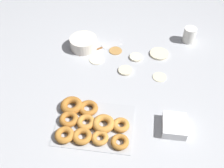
{
  "coord_description": "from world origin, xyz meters",
  "views": [
    {
      "loc": [
        0.09,
        -1.18,
        1.14
      ],
      "look_at": [
        -0.05,
        -0.13,
        0.04
      ],
      "focal_mm": 45.0,
      "sensor_mm": 36.0,
      "label": 1
    }
  ],
  "objects_px": {
    "paper_cup": "(189,35)",
    "pancake_0": "(116,50)",
    "pancake_3": "(159,54)",
    "pancake_5": "(160,77)",
    "container_stack": "(174,125)",
    "spatula": "(107,46)",
    "pancake_2": "(125,70)",
    "donut_tray": "(89,123)",
    "pancake_1": "(97,59)",
    "batter_bowl": "(84,43)",
    "pancake_4": "(136,57)"
  },
  "relations": [
    {
      "from": "pancake_5",
      "to": "paper_cup",
      "type": "relative_size",
      "value": 0.81
    },
    {
      "from": "pancake_2",
      "to": "pancake_4",
      "type": "relative_size",
      "value": 1.04
    },
    {
      "from": "paper_cup",
      "to": "pancake_0",
      "type": "bearing_deg",
      "value": -160.27
    },
    {
      "from": "pancake_4",
      "to": "pancake_3",
      "type": "bearing_deg",
      "value": 20.25
    },
    {
      "from": "pancake_0",
      "to": "pancake_2",
      "type": "xyz_separation_m",
      "value": [
        0.08,
        -0.18,
        0.0
      ]
    },
    {
      "from": "pancake_5",
      "to": "donut_tray",
      "type": "relative_size",
      "value": 0.21
    },
    {
      "from": "batter_bowl",
      "to": "donut_tray",
      "type": "bearing_deg",
      "value": -75.96
    },
    {
      "from": "pancake_1",
      "to": "pancake_4",
      "type": "height_order",
      "value": "pancake_4"
    },
    {
      "from": "pancake_2",
      "to": "spatula",
      "type": "height_order",
      "value": "pancake_2"
    },
    {
      "from": "pancake_2",
      "to": "pancake_3",
      "type": "relative_size",
      "value": 0.72
    },
    {
      "from": "pancake_1",
      "to": "spatula",
      "type": "distance_m",
      "value": 0.15
    },
    {
      "from": "donut_tray",
      "to": "pancake_1",
      "type": "bearing_deg",
      "value": 95.39
    },
    {
      "from": "container_stack",
      "to": "paper_cup",
      "type": "distance_m",
      "value": 0.73
    },
    {
      "from": "pancake_0",
      "to": "spatula",
      "type": "relative_size",
      "value": 0.31
    },
    {
      "from": "pancake_3",
      "to": "pancake_5",
      "type": "relative_size",
      "value": 1.46
    },
    {
      "from": "pancake_5",
      "to": "batter_bowl",
      "type": "bearing_deg",
      "value": 156.26
    },
    {
      "from": "pancake_4",
      "to": "batter_bowl",
      "type": "xyz_separation_m",
      "value": [
        -0.34,
        0.06,
        0.03
      ]
    },
    {
      "from": "pancake_2",
      "to": "pancake_5",
      "type": "bearing_deg",
      "value": -8.36
    },
    {
      "from": "batter_bowl",
      "to": "spatula",
      "type": "xyz_separation_m",
      "value": [
        0.15,
        0.04,
        -0.03
      ]
    },
    {
      "from": "pancake_2",
      "to": "paper_cup",
      "type": "relative_size",
      "value": 0.85
    },
    {
      "from": "pancake_2",
      "to": "spatula",
      "type": "distance_m",
      "value": 0.26
    },
    {
      "from": "container_stack",
      "to": "spatula",
      "type": "bearing_deg",
      "value": 124.9
    },
    {
      "from": "pancake_3",
      "to": "container_stack",
      "type": "relative_size",
      "value": 0.85
    },
    {
      "from": "pancake_2",
      "to": "pancake_3",
      "type": "xyz_separation_m",
      "value": [
        0.2,
        0.18,
        0.0
      ]
    },
    {
      "from": "pancake_5",
      "to": "donut_tray",
      "type": "distance_m",
      "value": 0.51
    },
    {
      "from": "pancake_4",
      "to": "paper_cup",
      "type": "bearing_deg",
      "value": 33.29
    },
    {
      "from": "pancake_3",
      "to": "pancake_5",
      "type": "height_order",
      "value": "pancake_3"
    },
    {
      "from": "spatula",
      "to": "pancake_0",
      "type": "bearing_deg",
      "value": -73.45
    },
    {
      "from": "pancake_4",
      "to": "spatula",
      "type": "distance_m",
      "value": 0.22
    },
    {
      "from": "pancake_4",
      "to": "container_stack",
      "type": "xyz_separation_m",
      "value": [
        0.22,
        -0.5,
        0.02
      ]
    },
    {
      "from": "donut_tray",
      "to": "container_stack",
      "type": "height_order",
      "value": "container_stack"
    },
    {
      "from": "pancake_2",
      "to": "pancake_0",
      "type": "bearing_deg",
      "value": 114.59
    },
    {
      "from": "pancake_4",
      "to": "spatula",
      "type": "bearing_deg",
      "value": 154.17
    },
    {
      "from": "donut_tray",
      "to": "pancake_5",
      "type": "bearing_deg",
      "value": 48.18
    },
    {
      "from": "spatula",
      "to": "container_stack",
      "type": "bearing_deg",
      "value": -92.17
    },
    {
      "from": "pancake_5",
      "to": "donut_tray",
      "type": "height_order",
      "value": "donut_tray"
    },
    {
      "from": "pancake_0",
      "to": "paper_cup",
      "type": "height_order",
      "value": "paper_cup"
    },
    {
      "from": "pancake_0",
      "to": "pancake_3",
      "type": "relative_size",
      "value": 0.7
    },
    {
      "from": "container_stack",
      "to": "batter_bowl",
      "type": "bearing_deg",
      "value": 135.11
    },
    {
      "from": "container_stack",
      "to": "pancake_0",
      "type": "bearing_deg",
      "value": 122.79
    },
    {
      "from": "spatula",
      "to": "pancake_5",
      "type": "bearing_deg",
      "value": -73.33
    },
    {
      "from": "pancake_2",
      "to": "batter_bowl",
      "type": "bearing_deg",
      "value": 147.2
    },
    {
      "from": "pancake_3",
      "to": "batter_bowl",
      "type": "xyz_separation_m",
      "value": [
        -0.48,
        0.01,
        0.03
      ]
    },
    {
      "from": "pancake_0",
      "to": "container_stack",
      "type": "bearing_deg",
      "value": -57.21
    },
    {
      "from": "spatula",
      "to": "donut_tray",
      "type": "bearing_deg",
      "value": -126.83
    },
    {
      "from": "donut_tray",
      "to": "spatula",
      "type": "height_order",
      "value": "donut_tray"
    },
    {
      "from": "container_stack",
      "to": "spatula",
      "type": "xyz_separation_m",
      "value": [
        -0.42,
        0.6,
        -0.02
      ]
    },
    {
      "from": "pancake_3",
      "to": "paper_cup",
      "type": "distance_m",
      "value": 0.25
    },
    {
      "from": "pancake_5",
      "to": "batter_bowl",
      "type": "height_order",
      "value": "batter_bowl"
    },
    {
      "from": "container_stack",
      "to": "paper_cup",
      "type": "relative_size",
      "value": 1.39
    }
  ]
}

